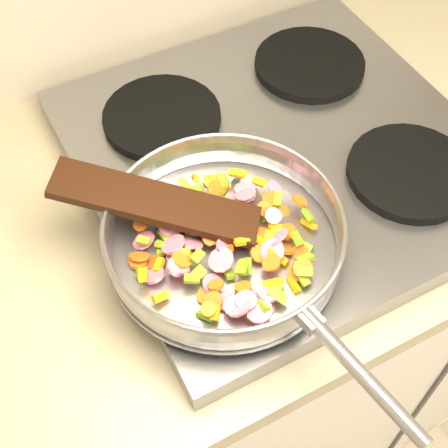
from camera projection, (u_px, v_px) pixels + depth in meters
name	position (u px, v px, depth m)	size (l,w,h in m)	color
cooktop	(280.00, 156.00, 0.99)	(0.60, 0.60, 0.04)	#939399
grate_fl	(247.00, 244.00, 0.85)	(0.19, 0.19, 0.02)	black
grate_fr	(411.00, 172.00, 0.93)	(0.19, 0.19, 0.02)	black
grate_bl	(162.00, 117.00, 1.00)	(0.19, 0.19, 0.02)	black
grate_br	(310.00, 64.00, 1.08)	(0.19, 0.19, 0.02)	black
saute_pan	(225.00, 235.00, 0.81)	(0.36, 0.52, 0.06)	#9E9EA5
vegetable_heap	(225.00, 243.00, 0.82)	(0.26, 0.26, 0.05)	#74A41F
wooden_spatula	(156.00, 202.00, 0.82)	(0.28, 0.06, 0.01)	black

